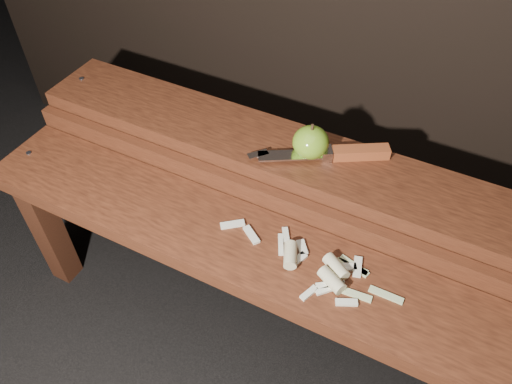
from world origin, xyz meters
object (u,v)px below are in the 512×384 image
at_px(bench_front_tier, 230,259).
at_px(apple, 311,142).
at_px(knife, 342,153).
at_px(bench_rear_tier, 277,173).

xyz_separation_m(bench_front_tier, apple, (0.07, 0.23, 0.18)).
height_order(bench_front_tier, knife, knife).
relative_size(bench_front_tier, apple, 14.59).
xyz_separation_m(bench_rear_tier, apple, (0.07, 0.00, 0.12)).
xyz_separation_m(bench_front_tier, knife, (0.14, 0.25, 0.16)).
bearing_deg(apple, bench_rear_tier, -176.65).
bearing_deg(apple, bench_front_tier, -107.73).
bearing_deg(knife, apple, -160.42).
bearing_deg(bench_front_tier, bench_rear_tier, 90.00).
height_order(bench_rear_tier, apple, apple).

